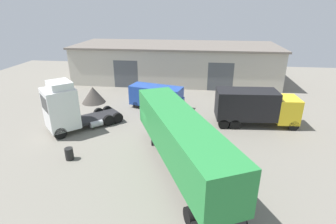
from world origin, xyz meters
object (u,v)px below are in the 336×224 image
at_px(delivery_van_blue, 158,96).
at_px(box_truck_yellow, 255,106).
at_px(tractor_unit_white, 66,108).
at_px(oil_drum, 69,154).
at_px(gravel_pile, 93,95).
at_px(container_trailer_green, 181,138).

distance_m(delivery_van_blue, box_truck_yellow, 9.88).
relative_size(tractor_unit_white, oil_drum, 7.11).
height_order(box_truck_yellow, gravel_pile, box_truck_yellow).
bearing_deg(gravel_pile, tractor_unit_white, -85.07).
xyz_separation_m(tractor_unit_white, container_trailer_green, (10.10, -5.03, 0.42)).
bearing_deg(tractor_unit_white, box_truck_yellow, 147.67).
distance_m(delivery_van_blue, gravel_pile, 7.51).
bearing_deg(container_trailer_green, oil_drum, 60.49).
distance_m(tractor_unit_white, delivery_van_blue, 9.34).
bearing_deg(container_trailer_green, tractor_unit_white, 38.70).
height_order(container_trailer_green, gravel_pile, container_trailer_green).
relative_size(container_trailer_green, box_truck_yellow, 1.67).
bearing_deg(delivery_van_blue, box_truck_yellow, -3.31).
relative_size(container_trailer_green, oil_drum, 13.90).
distance_m(tractor_unit_white, gravel_pile, 7.34).
bearing_deg(tractor_unit_white, oil_drum, 72.90).
bearing_deg(tractor_unit_white, delivery_van_blue, 179.14).
xyz_separation_m(tractor_unit_white, oil_drum, (2.19, -4.38, -1.67)).
relative_size(gravel_pile, oil_drum, 2.97).
bearing_deg(oil_drum, container_trailer_green, -4.66).
height_order(delivery_van_blue, box_truck_yellow, box_truck_yellow).
height_order(tractor_unit_white, oil_drum, tractor_unit_white).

